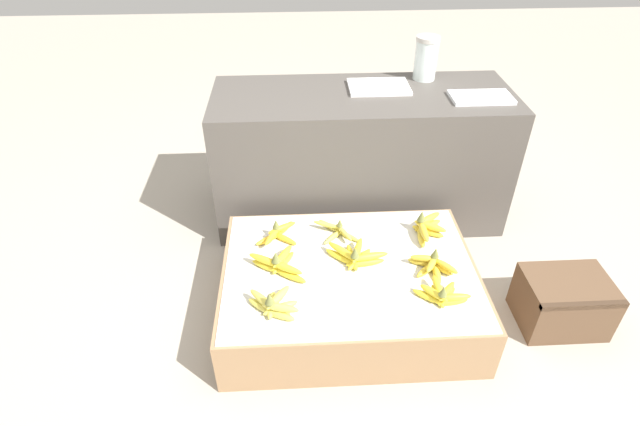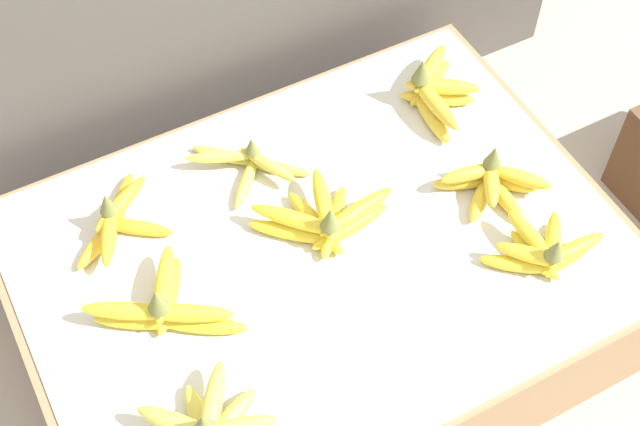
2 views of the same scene
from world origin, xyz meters
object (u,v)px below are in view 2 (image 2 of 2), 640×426
at_px(banana_bunch_front_left, 209,426).
at_px(banana_bunch_middle_midright, 491,183).
at_px(banana_bunch_middle_left, 164,308).
at_px(banana_bunch_back_midright, 434,91).
at_px(banana_bunch_middle_midleft, 324,220).
at_px(banana_bunch_back_left, 117,220).
at_px(banana_bunch_back_midleft, 248,164).
at_px(banana_bunch_front_midright, 545,250).

relative_size(banana_bunch_front_left, banana_bunch_middle_midright, 1.08).
xyz_separation_m(banana_bunch_front_left, banana_bunch_middle_midright, (0.65, 0.19, -0.00)).
height_order(banana_bunch_middle_left, banana_bunch_back_midright, banana_bunch_back_midright).
bearing_deg(banana_bunch_middle_midleft, banana_bunch_front_left, -142.57).
bearing_deg(banana_bunch_front_left, banana_bunch_back_left, 88.28).
xyz_separation_m(banana_bunch_back_left, banana_bunch_back_midright, (0.67, -0.00, 0.01)).
height_order(banana_bunch_middle_midleft, banana_bunch_middle_midright, banana_bunch_middle_midleft).
distance_m(banana_bunch_middle_midright, banana_bunch_back_midright, 0.24).
bearing_deg(banana_bunch_back_left, banana_bunch_back_midleft, 2.41).
bearing_deg(banana_bunch_front_midright, banana_bunch_back_midleft, 131.08).
height_order(banana_bunch_front_left, banana_bunch_back_midright, banana_bunch_back_midright).
relative_size(banana_bunch_middle_midleft, banana_bunch_back_midright, 1.23).
xyz_separation_m(banana_bunch_middle_midright, banana_bunch_back_midleft, (-0.37, 0.26, -0.01)).
xyz_separation_m(banana_bunch_front_midright, banana_bunch_middle_midleft, (-0.31, 0.24, 0.00)).
bearing_deg(banana_bunch_front_midright, banana_bunch_front_left, -178.21).
bearing_deg(banana_bunch_back_midleft, banana_bunch_front_midright, -48.92).
distance_m(banana_bunch_front_left, banana_bunch_front_midright, 0.65).
distance_m(banana_bunch_front_left, banana_bunch_back_midright, 0.81).
distance_m(banana_bunch_middle_left, banana_bunch_middle_midleft, 0.32).
height_order(banana_bunch_middle_midleft, banana_bunch_back_midright, banana_bunch_back_midright).
relative_size(banana_bunch_middle_left, banana_bunch_back_midleft, 1.17).
distance_m(banana_bunch_front_midright, banana_bunch_back_midright, 0.41).
bearing_deg(banana_bunch_middle_left, banana_bunch_middle_midleft, 6.37).
xyz_separation_m(banana_bunch_front_left, banana_bunch_back_left, (0.01, 0.44, -0.00)).
bearing_deg(banana_bunch_front_left, banana_bunch_middle_left, 85.15).
relative_size(banana_bunch_front_left, banana_bunch_middle_left, 0.83).
bearing_deg(banana_bunch_back_midleft, banana_bunch_front_left, -121.73).
bearing_deg(banana_bunch_back_midright, banana_bunch_back_midleft, 177.90).
bearing_deg(banana_bunch_back_midright, banana_bunch_front_midright, -94.30).
xyz_separation_m(banana_bunch_front_midright, banana_bunch_back_midright, (0.03, 0.41, 0.01)).
distance_m(banana_bunch_front_left, banana_bunch_middle_midleft, 0.43).
height_order(banana_bunch_front_left, banana_bunch_middle_left, same).
bearing_deg(banana_bunch_front_midright, banana_bunch_back_midright, 85.70).
relative_size(banana_bunch_middle_left, banana_bunch_back_left, 1.19).
bearing_deg(banana_bunch_front_midright, banana_bunch_middle_left, 162.06).
height_order(banana_bunch_middle_midleft, banana_bunch_back_midleft, banana_bunch_middle_midleft).
height_order(banana_bunch_front_left, banana_bunch_front_midright, banana_bunch_front_left).
bearing_deg(banana_bunch_front_left, banana_bunch_front_midright, 1.79).
relative_size(banana_bunch_front_left, banana_bunch_middle_midleft, 0.77).
relative_size(banana_bunch_front_left, banana_bunch_front_midright, 0.96).
bearing_deg(banana_bunch_middle_midleft, banana_bunch_middle_midright, -12.76).
height_order(banana_bunch_front_midright, banana_bunch_middle_midright, banana_bunch_middle_midright).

